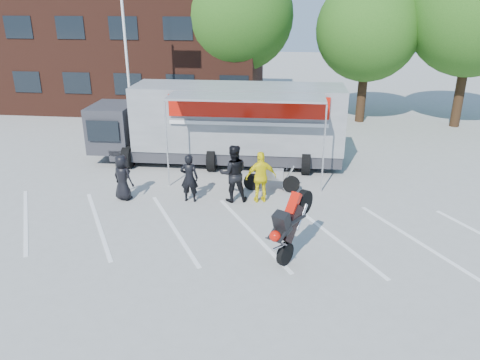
% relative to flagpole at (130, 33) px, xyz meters
% --- Properties ---
extents(ground, '(100.00, 100.00, 0.00)m').
position_rel_flagpole_xyz_m(ground, '(6.24, -10.00, -5.05)').
color(ground, '#9C9C97').
rests_on(ground, ground).
extents(parking_bay_lines, '(18.09, 13.33, 0.01)m').
position_rel_flagpole_xyz_m(parking_bay_lines, '(6.24, -9.00, -5.05)').
color(parking_bay_lines, white).
rests_on(parking_bay_lines, ground).
extents(office_building, '(18.00, 8.00, 7.00)m').
position_rel_flagpole_xyz_m(office_building, '(-3.76, 8.00, -1.55)').
color(office_building, '#431F15').
rests_on(office_building, ground).
extents(flagpole, '(1.61, 0.12, 8.00)m').
position_rel_flagpole_xyz_m(flagpole, '(0.00, 0.00, 0.00)').
color(flagpole, white).
rests_on(flagpole, ground).
extents(tree_left, '(6.12, 6.12, 8.64)m').
position_rel_flagpole_xyz_m(tree_left, '(4.24, 6.00, 0.51)').
color(tree_left, '#382314').
rests_on(tree_left, ground).
extents(tree_mid, '(5.44, 5.44, 7.68)m').
position_rel_flagpole_xyz_m(tree_mid, '(11.24, 5.00, -0.11)').
color(tree_mid, '#382314').
rests_on(tree_mid, ground).
extents(tree_right, '(6.46, 6.46, 9.12)m').
position_rel_flagpole_xyz_m(tree_right, '(16.24, 4.50, 0.82)').
color(tree_right, '#382314').
rests_on(tree_right, ground).
extents(transporter_truck, '(10.39, 5.13, 3.28)m').
position_rel_flagpole_xyz_m(transporter_truck, '(4.81, -2.92, -5.05)').
color(transporter_truck, gray).
rests_on(transporter_truck, ground).
extents(parked_motorcycle, '(2.10, 0.78, 1.09)m').
position_rel_flagpole_xyz_m(parked_motorcycle, '(6.86, -5.76, -5.05)').
color(parked_motorcycle, '#B4B4B9').
rests_on(parked_motorcycle, ground).
extents(stunt_bike_rider, '(1.61, 1.93, 2.07)m').
position_rel_flagpole_xyz_m(stunt_bike_rider, '(7.83, -10.13, -5.05)').
color(stunt_bike_rider, black).
rests_on(stunt_bike_rider, ground).
extents(spectator_leather_a, '(0.92, 0.78, 1.60)m').
position_rel_flagpole_xyz_m(spectator_leather_a, '(1.81, -7.08, -4.25)').
color(spectator_leather_a, black).
rests_on(spectator_leather_a, ground).
extents(spectator_leather_b, '(0.61, 0.40, 1.68)m').
position_rel_flagpole_xyz_m(spectator_leather_b, '(4.12, -6.96, -4.21)').
color(spectator_leather_b, black).
rests_on(spectator_leather_b, ground).
extents(spectator_leather_c, '(1.12, 0.95, 2.00)m').
position_rel_flagpole_xyz_m(spectator_leather_c, '(5.60, -6.75, -4.05)').
color(spectator_leather_c, black).
rests_on(spectator_leather_c, ground).
extents(spectator_hivis, '(1.13, 0.71, 1.79)m').
position_rel_flagpole_xyz_m(spectator_hivis, '(6.55, -6.73, -4.16)').
color(spectator_hivis, '#FFEA0D').
rests_on(spectator_hivis, ground).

